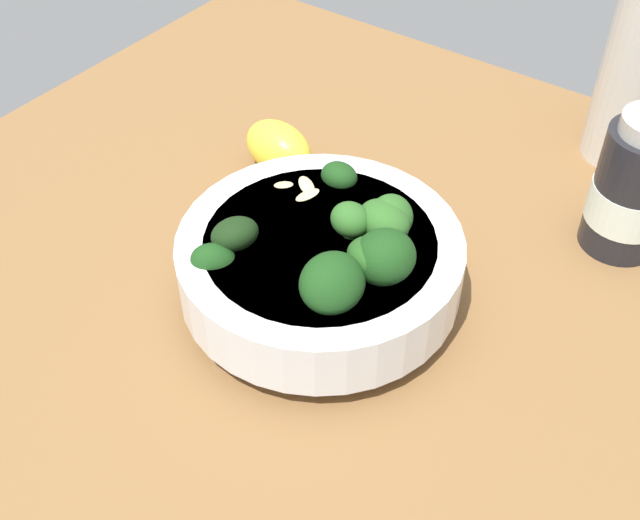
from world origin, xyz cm
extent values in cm
cube|color=brown|center=(0.00, 0.00, -1.84)|extent=(69.38, 69.38, 3.68)
cylinder|color=white|center=(4.92, -4.17, 0.74)|extent=(11.33, 11.33, 1.49)
cylinder|color=white|center=(4.92, -4.17, 3.71)|extent=(20.60, 20.60, 4.46)
cylinder|color=silver|center=(4.92, -4.17, 5.54)|extent=(16.63, 16.63, 0.80)
cylinder|color=#3C7A32|center=(6.34, -2.50, 6.01)|extent=(1.44, 1.48, 1.12)
ellipsoid|color=#2D6023|center=(6.34, -2.50, 7.38)|extent=(3.31, 2.96, 2.90)
cylinder|color=#589D47|center=(8.17, 0.30, 5.38)|extent=(1.73, 1.64, 1.11)
ellipsoid|color=#2D6023|center=(8.17, 0.30, 6.81)|extent=(5.03, 4.79, 4.51)
cylinder|color=#2F662B|center=(9.65, -4.51, 5.25)|extent=(1.94, 1.82, 1.71)
ellipsoid|color=#23511C|center=(9.65, -4.51, 7.11)|extent=(5.48, 6.11, 4.74)
cylinder|color=#589D47|center=(-0.31, -9.94, 4.08)|extent=(1.64, 1.50, 1.76)
ellipsoid|color=#194216|center=(-0.31, -9.94, 5.71)|extent=(4.58, 4.09, 3.62)
cylinder|color=#3C7A32|center=(8.10, -0.91, 5.36)|extent=(2.01, 1.93, 1.26)
ellipsoid|color=#2D6023|center=(8.10, -0.91, 7.04)|extent=(5.40, 5.64, 4.10)
cylinder|color=#2F662B|center=(0.08, -7.58, 4.96)|extent=(1.58, 1.55, 1.16)
ellipsoid|color=black|center=(0.08, -7.58, 6.43)|extent=(4.57, 4.48, 3.62)
cylinder|color=#2F662B|center=(8.65, -8.01, 5.02)|extent=(1.83, 1.90, 1.70)
ellipsoid|color=#194216|center=(8.65, -8.01, 6.96)|extent=(4.91, 4.86, 4.79)
cylinder|color=#3C7A32|center=(10.22, -4.23, 5.43)|extent=(2.02, 1.86, 1.43)
ellipsoid|color=#194216|center=(10.22, -4.23, 7.24)|extent=(6.60, 6.22, 6.13)
cylinder|color=#589D47|center=(1.87, 2.64, 4.38)|extent=(1.49, 1.41, 1.65)
ellipsoid|color=#194216|center=(1.87, 2.64, 5.96)|extent=(4.21, 4.54, 3.68)
ellipsoid|color=#DBBC84|center=(3.12, -3.16, 8.50)|extent=(1.97, 1.97, 0.96)
ellipsoid|color=#DBBC84|center=(1.24, -0.74, 6.93)|extent=(2.08, 1.70, 0.99)
ellipsoid|color=#DBBC84|center=(0.41, -1.92, 7.19)|extent=(1.82, 1.06, 0.96)
ellipsoid|color=yellow|center=(-7.43, 6.86, 2.32)|extent=(7.66, 5.54, 4.65)
cylinder|color=black|center=(20.79, 15.09, 5.26)|extent=(6.19, 6.19, 10.52)
cylinder|color=silver|center=(20.79, 15.09, 4.16)|extent=(6.32, 6.32, 3.30)
camera|label=1|loc=(29.54, -38.61, 44.03)|focal=45.35mm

